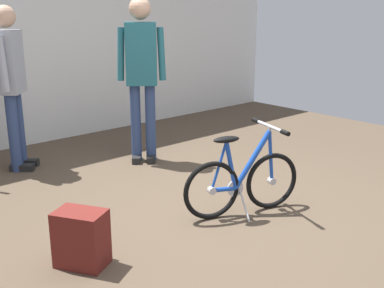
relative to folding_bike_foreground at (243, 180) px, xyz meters
The scene contains 6 objects.
ground_plane 0.46m from the folding_bike_foreground, 162.09° to the left, with size 8.20×8.20×0.00m, color brown.
back_wall 3.37m from the folding_bike_foreground, 96.27° to the left, with size 8.20×0.10×2.82m, color white.
folding_bike_foreground is the anchor object (origin of this frame).
visitor_near_wall 1.84m from the folding_bike_foreground, 81.44° to the left, with size 0.43×0.39×1.73m.
visitor_browsing 2.57m from the folding_bike_foreground, 110.87° to the left, with size 0.39×0.42×1.65m.
backpack_on_floor 1.39m from the folding_bike_foreground, behind, with size 0.35×0.39×0.38m.
Camera 1 is at (-2.37, -2.52, 1.63)m, focal length 44.66 mm.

